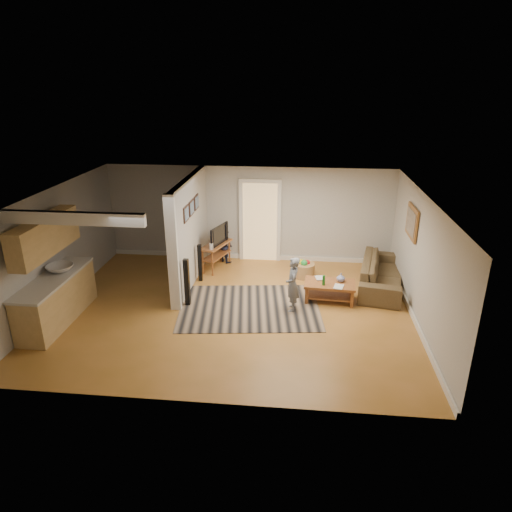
# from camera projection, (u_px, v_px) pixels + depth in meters

# --- Properties ---
(ground) EXTENTS (7.50, 7.50, 0.00)m
(ground) POSITION_uv_depth(u_px,v_px,m) (233.00, 309.00, 9.69)
(ground) COLOR olive
(ground) RESTS_ON ground
(room_shell) EXTENTS (7.54, 6.02, 2.52)m
(room_shell) POSITION_uv_depth(u_px,v_px,m) (185.00, 237.00, 9.66)
(room_shell) COLOR #AAA7A2
(room_shell) RESTS_ON ground
(area_rug) EXTENTS (3.20, 2.50, 0.01)m
(area_rug) POSITION_uv_depth(u_px,v_px,m) (250.00, 307.00, 9.79)
(area_rug) COLOR black
(area_rug) RESTS_ON ground
(sofa) EXTENTS (1.33, 2.45, 0.68)m
(sofa) POSITION_uv_depth(u_px,v_px,m) (381.00, 287.00, 10.75)
(sofa) COLOR #473D23
(sofa) RESTS_ON ground
(coffee_table) EXTENTS (1.14, 0.71, 0.65)m
(coffee_table) POSITION_uv_depth(u_px,v_px,m) (330.00, 287.00, 9.98)
(coffee_table) COLOR brown
(coffee_table) RESTS_ON ground
(tv_console) EXTENTS (0.71, 1.14, 0.92)m
(tv_console) POSITION_uv_depth(u_px,v_px,m) (216.00, 246.00, 11.57)
(tv_console) COLOR brown
(tv_console) RESTS_ON ground
(speaker_left) EXTENTS (0.11, 0.11, 1.06)m
(speaker_left) POSITION_uv_depth(u_px,v_px,m) (187.00, 282.00, 9.71)
(speaker_left) COLOR black
(speaker_left) RESTS_ON ground
(speaker_right) EXTENTS (0.10, 0.10, 0.93)m
(speaker_right) POSITION_uv_depth(u_px,v_px,m) (200.00, 263.00, 10.92)
(speaker_right) COLOR black
(speaker_right) RESTS_ON ground
(toy_basket) EXTENTS (0.53, 0.53, 0.47)m
(toy_basket) POSITION_uv_depth(u_px,v_px,m) (304.00, 269.00, 11.24)
(toy_basket) COLOR #9F7B45
(toy_basket) RESTS_ON ground
(child) EXTENTS (0.31, 0.45, 1.18)m
(child) POSITION_uv_depth(u_px,v_px,m) (292.00, 310.00, 9.69)
(child) COLOR slate
(child) RESTS_ON ground
(toddler) EXTENTS (0.54, 0.54, 0.88)m
(toddler) POSITION_uv_depth(u_px,v_px,m) (226.00, 261.00, 12.25)
(toddler) COLOR #1B2039
(toddler) RESTS_ON ground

